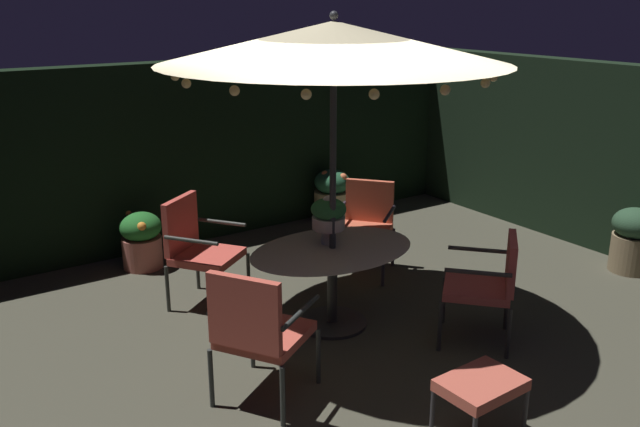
# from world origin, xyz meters

# --- Properties ---
(ground_plane) EXTENTS (7.96, 6.60, 0.02)m
(ground_plane) POSITION_xyz_m (0.00, 0.00, -0.01)
(ground_plane) COLOR #403F32
(hedge_backdrop_rear) EXTENTS (7.96, 0.30, 2.13)m
(hedge_backdrop_rear) POSITION_xyz_m (0.00, 3.15, 1.07)
(hedge_backdrop_rear) COLOR black
(hedge_backdrop_rear) RESTS_ON ground_plane
(hedge_backdrop_right) EXTENTS (0.30, 6.60, 2.13)m
(hedge_backdrop_right) POSITION_xyz_m (3.83, 0.00, 1.07)
(hedge_backdrop_right) COLOR black
(hedge_backdrop_right) RESTS_ON ground_plane
(patio_dining_table) EXTENTS (1.53, 1.07, 0.73)m
(patio_dining_table) POSITION_xyz_m (0.09, 0.30, 0.56)
(patio_dining_table) COLOR #30302E
(patio_dining_table) RESTS_ON ground_plane
(patio_umbrella) EXTENTS (2.85, 2.85, 2.71)m
(patio_umbrella) POSITION_xyz_m (0.09, 0.30, 2.47)
(patio_umbrella) COLOR #2D3035
(patio_umbrella) RESTS_ON ground_plane
(centerpiece_planter) EXTENTS (0.31, 0.31, 0.44)m
(centerpiece_planter) POSITION_xyz_m (0.12, 0.41, 1.00)
(centerpiece_planter) COLOR silver
(centerpiece_planter) RESTS_ON patio_dining_table
(patio_chair_north) EXTENTS (0.82, 0.82, 1.04)m
(patio_chair_north) POSITION_xyz_m (-0.71, 1.39, 0.60)
(patio_chair_north) COLOR #2E302B
(patio_chair_north) RESTS_ON ground_plane
(patio_chair_northeast) EXTENTS (0.84, 0.84, 1.05)m
(patio_chair_northeast) POSITION_xyz_m (-1.06, -0.42, 0.60)
(patio_chair_northeast) COLOR #2C2F2E
(patio_chair_northeast) RESTS_ON ground_plane
(patio_chair_east) EXTENTS (0.79, 0.80, 0.95)m
(patio_chair_east) POSITION_xyz_m (0.99, -0.68, 0.56)
(patio_chair_east) COLOR #302E2D
(patio_chair_east) RESTS_ON ground_plane
(patio_chair_southeast) EXTENTS (0.81, 0.81, 0.96)m
(patio_chair_southeast) POSITION_xyz_m (1.12, 1.16, 0.56)
(patio_chair_southeast) COLOR #312A34
(patio_chair_southeast) RESTS_ON ground_plane
(ottoman_footrest) EXTENTS (0.55, 0.41, 0.43)m
(ottoman_footrest) POSITION_xyz_m (-0.05, -1.59, 0.38)
(ottoman_footrest) COLOR #2F2E31
(ottoman_footrest) RESTS_ON ground_plane
(potted_plant_right_near) EXTENTS (0.45, 0.45, 0.62)m
(potted_plant_right_near) POSITION_xyz_m (-0.85, 2.57, 0.32)
(potted_plant_right_near) COLOR #B05E50
(potted_plant_right_near) RESTS_ON ground_plane
(potted_plant_back_right) EXTENTS (0.47, 0.47, 0.70)m
(potted_plant_back_right) POSITION_xyz_m (3.47, -0.46, 0.37)
(potted_plant_back_right) COLOR #816D4E
(potted_plant_back_right) RESTS_ON ground_plane
(potted_plant_left_near) EXTENTS (0.47, 0.47, 0.70)m
(potted_plant_left_near) POSITION_xyz_m (1.78, 2.73, 0.35)
(potted_plant_left_near) COLOR tan
(potted_plant_left_near) RESTS_ON ground_plane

